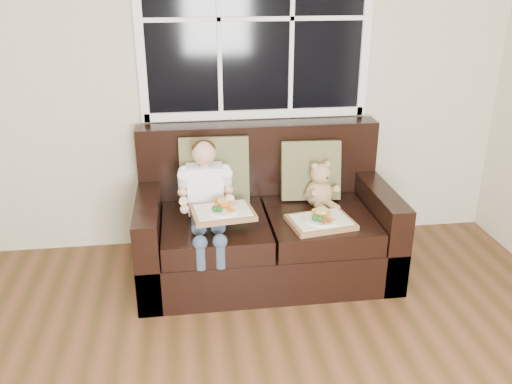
{
  "coord_description": "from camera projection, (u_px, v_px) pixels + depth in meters",
  "views": [
    {
      "loc": [
        -0.12,
        -1.31,
        1.96
      ],
      "look_at": [
        0.31,
        1.85,
        0.64
      ],
      "focal_mm": 38.0,
      "sensor_mm": 36.0,
      "label": 1
    }
  ],
  "objects": [
    {
      "name": "loveseat",
      "position": [
        264.0,
        227.0,
        3.74
      ],
      "size": [
        1.7,
        0.92,
        0.96
      ],
      "color": "black",
      "rests_on": "ground"
    },
    {
      "name": "pillow_right",
      "position": [
        310.0,
        170.0,
        3.79
      ],
      "size": [
        0.43,
        0.22,
        0.42
      ],
      "rotation": [
        -0.21,
        0.0,
        -0.08
      ],
      "color": "brown",
      "rests_on": "loveseat"
    },
    {
      "name": "window_back",
      "position": [
        255.0,
        19.0,
        3.66
      ],
      "size": [
        1.62,
        0.04,
        1.37
      ],
      "color": "black",
      "rests_on": "room_walls"
    },
    {
      "name": "child",
      "position": [
        206.0,
        194.0,
        3.47
      ],
      "size": [
        0.34,
        0.58,
        0.78
      ],
      "color": "white",
      "rests_on": "loveseat"
    },
    {
      "name": "tray_left",
      "position": [
        223.0,
        211.0,
        3.35
      ],
      "size": [
        0.41,
        0.34,
        0.09
      ],
      "rotation": [
        0.0,
        0.0,
        0.13
      ],
      "color": "#946443",
      "rests_on": "child"
    },
    {
      "name": "teddy_bear",
      "position": [
        320.0,
        188.0,
        3.69
      ],
      "size": [
        0.23,
        0.27,
        0.33
      ],
      "rotation": [
        0.0,
        0.0,
        0.31
      ],
      "color": "tan",
      "rests_on": "loveseat"
    },
    {
      "name": "tray_right",
      "position": [
        321.0,
        221.0,
        3.45
      ],
      "size": [
        0.44,
        0.36,
        0.09
      ],
      "rotation": [
        0.0,
        0.0,
        0.17
      ],
      "color": "#946443",
      "rests_on": "loveseat"
    },
    {
      "name": "room_walls",
      "position": [
        231.0,
        127.0,
        1.36
      ],
      "size": [
        4.52,
        5.02,
        2.71
      ],
      "color": "beige",
      "rests_on": "ground"
    },
    {
      "name": "pillow_left",
      "position": [
        214.0,
        171.0,
        3.7
      ],
      "size": [
        0.48,
        0.23,
        0.48
      ],
      "rotation": [
        -0.21,
        0.0,
        -0.05
      ],
      "color": "brown",
      "rests_on": "loveseat"
    }
  ]
}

